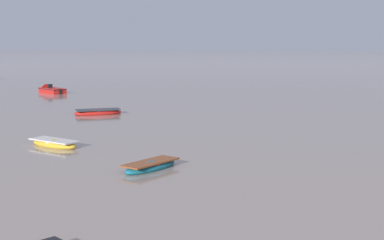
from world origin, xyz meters
The scene contains 4 objects.
rowboat_moored_0 centered at (-4.31, 27.34, 0.17)m, with size 4.23×2.47×0.63m.
rowboat_moored_3 centered at (4.54, 23.08, 0.17)m, with size 2.47×4.09×0.61m.
motorboat_moored_2 centered at (-27.39, 62.33, 0.25)m, with size 5.60×4.36×1.85m.
rowboat_moored_4 centered at (-9.59, 43.26, 0.20)m, with size 4.54×4.05×0.72m.
Camera 1 is at (16.61, -5.02, 6.98)m, focal length 52.84 mm.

